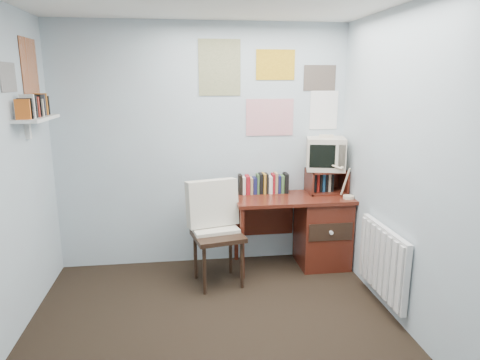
% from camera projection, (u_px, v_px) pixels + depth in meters
% --- Properties ---
extents(ground, '(3.50, 3.50, 0.00)m').
position_uv_depth(ground, '(219.00, 359.00, 3.03)').
color(ground, black).
rests_on(ground, ground).
extents(back_wall, '(3.00, 0.02, 2.50)m').
position_uv_depth(back_wall, '(203.00, 147.00, 4.43)').
color(back_wall, '#A9B4C1').
rests_on(back_wall, ground).
extents(right_wall, '(0.02, 3.50, 2.50)m').
position_uv_depth(right_wall, '(434.00, 181.00, 2.94)').
color(right_wall, '#A9B4C1').
rests_on(right_wall, ground).
extents(desk, '(1.20, 0.55, 0.76)m').
position_uv_depth(desk, '(317.00, 228.00, 4.52)').
color(desk, '#501C12').
rests_on(desk, ground).
extents(desk_chair, '(0.58, 0.56, 0.97)m').
position_uv_depth(desk_chair, '(218.00, 236.00, 4.06)').
color(desk_chair, black).
rests_on(desk_chair, ground).
extents(desk_lamp, '(0.34, 0.31, 0.41)m').
position_uv_depth(desk_lamp, '(350.00, 179.00, 4.28)').
color(desk_lamp, '#B31D0B').
rests_on(desk_lamp, desk).
extents(tv_riser, '(0.40, 0.30, 0.25)m').
position_uv_depth(tv_riser, '(326.00, 181.00, 4.53)').
color(tv_riser, '#501C12').
rests_on(tv_riser, desk).
extents(crt_tv, '(0.46, 0.44, 0.37)m').
position_uv_depth(crt_tv, '(326.00, 152.00, 4.47)').
color(crt_tv, beige).
rests_on(crt_tv, tv_riser).
extents(book_row, '(0.60, 0.14, 0.22)m').
position_uv_depth(book_row, '(267.00, 183.00, 4.52)').
color(book_row, '#501C12').
rests_on(book_row, desk).
extents(radiator, '(0.09, 0.80, 0.60)m').
position_uv_depth(radiator, '(383.00, 261.00, 3.65)').
color(radiator, white).
rests_on(radiator, right_wall).
extents(wall_shelf, '(0.20, 0.62, 0.24)m').
position_uv_depth(wall_shelf, '(37.00, 118.00, 3.54)').
color(wall_shelf, white).
rests_on(wall_shelf, left_wall).
extents(posters_back, '(1.20, 0.01, 0.90)m').
position_uv_depth(posters_back, '(270.00, 88.00, 4.38)').
color(posters_back, white).
rests_on(posters_back, back_wall).
extents(posters_left, '(0.01, 0.70, 0.60)m').
position_uv_depth(posters_left, '(19.00, 71.00, 3.44)').
color(posters_left, white).
rests_on(posters_left, left_wall).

